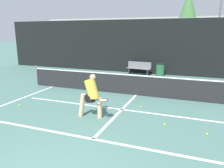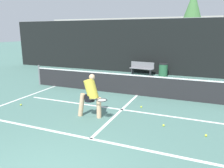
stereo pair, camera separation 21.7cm
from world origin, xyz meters
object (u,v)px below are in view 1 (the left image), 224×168
parked_car (184,61)px  player_practicing (91,95)px  courtside_bench (139,68)px  trash_bin (160,70)px

parked_car → player_practicing: bearing=-101.2°
player_practicing → courtside_bench: 7.93m
player_practicing → trash_bin: 8.09m
player_practicing → courtside_bench: bearing=85.0°
player_practicing → trash_bin: player_practicing is taller
player_practicing → courtside_bench: (-0.36, 7.91, -0.32)m
parked_car → trash_bin: bearing=-109.5°
player_practicing → courtside_bench: player_practicing is taller
courtside_bench → trash_bin: courtside_bench is taller
trash_bin → parked_car: parked_car is taller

